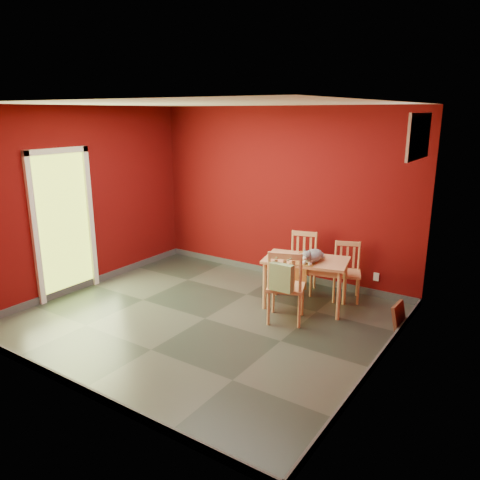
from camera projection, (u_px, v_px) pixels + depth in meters
The scene contains 13 objects.
ground at pixel (205, 318), 6.11m from camera, with size 4.50×4.50×0.00m, color #2D342D.
room_shell at pixel (205, 315), 6.09m from camera, with size 4.50×4.50×4.50m.
doorway at pixel (63, 219), 6.68m from camera, with size 0.06×1.01×2.13m.
window at pixel (418, 136), 5.10m from camera, with size 0.05×0.90×0.50m.
outlet_plate at pixel (376, 277), 6.77m from camera, with size 0.08×0.01×0.12m, color silver.
dining_table at pixel (306, 265), 6.33m from camera, with size 1.22×0.88×0.69m.
table_runner at pixel (302, 265), 6.23m from camera, with size 0.45×0.71×0.33m.
chair_far_left at pixel (302, 261), 6.97m from camera, with size 0.51×0.51×0.89m.
chair_far_right at pixel (347, 271), 6.66m from camera, with size 0.50×0.50×0.82m.
chair_near at pixel (286, 285), 5.90m from camera, with size 0.58×0.58×0.97m.
tote_bag at pixel (281, 277), 5.64m from camera, with size 0.29×0.18×0.41m.
cat at pixel (313, 253), 6.16m from camera, with size 0.24×0.46×0.23m, color slate, non-canonical shape.
picture_frame at pixel (399, 317), 5.75m from camera, with size 0.13×0.35×0.34m.
Camera 1 is at (3.49, -4.42, 2.61)m, focal length 35.00 mm.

